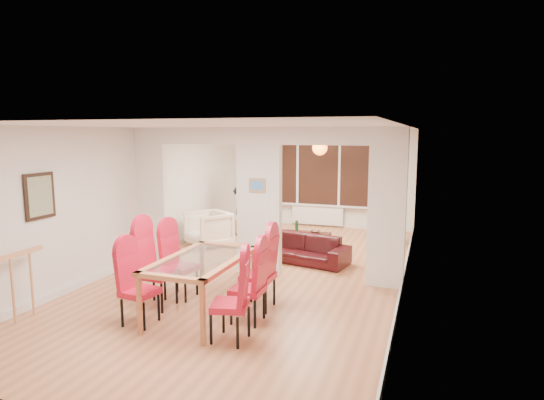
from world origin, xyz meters
The scene contains 24 objects.
floor centered at (0.00, 0.00, 0.00)m, with size 5.00×9.00×0.01m, color #C1794E.
room_walls centered at (0.00, 0.00, 1.30)m, with size 5.00×9.00×2.60m, color silver, non-canonical shape.
divider_wall centered at (0.00, 0.00, 1.30)m, with size 5.00×0.18×2.60m, color white.
bay_window_blinds centered at (0.00, 4.44, 1.50)m, with size 3.00×0.08×1.80m, color black.
radiator centered at (0.00, 4.40, 0.30)m, with size 1.40×0.08×0.50m, color white.
pendant_light centered at (0.30, 3.30, 2.15)m, with size 0.36×0.36×0.36m, color orange.
stair_newel centered at (-2.25, -3.20, 0.55)m, with size 0.40×1.20×1.10m, color tan, non-canonical shape.
wall_poster centered at (-2.47, -2.40, 1.60)m, with size 0.04×0.52×0.67m, color gray.
pillar_photo centered at (0.00, -0.10, 1.60)m, with size 0.30×0.03×0.25m, color #4C8CD8.
dining_table centered at (-0.06, -2.05, 0.41)m, with size 0.98×1.74×0.81m, color #BB7145, non-canonical shape.
dining_chair_la centered at (-0.69, -2.59, 0.52)m, with size 0.41×0.41×1.03m, color red, non-canonical shape.
dining_chair_lb centered at (-0.81, -2.00, 0.59)m, with size 0.47×0.47×1.17m, color red, non-canonical shape.
dining_chair_lc centered at (-0.69, -1.56, 0.54)m, with size 0.43×0.43×1.08m, color red, non-canonical shape.
dining_chair_ra centered at (0.63, -2.65, 0.53)m, with size 0.43×0.43×1.06m, color red, non-canonical shape.
dining_chair_rb centered at (0.62, -2.06, 0.52)m, with size 0.42×0.42×1.04m, color red, non-canonical shape.
dining_chair_rc centered at (0.58, -1.56, 0.55)m, with size 0.44×0.44×1.11m, color red, non-canonical shape.
sofa centered at (0.54, 0.94, 0.26)m, with size 1.80×0.70×0.53m, color black.
armchair centered at (-1.77, 1.46, 0.39)m, with size 0.83×0.85×0.78m, color #F5E3D0.
person centered at (-1.50, 2.80, 0.93)m, with size 0.44×0.68×1.85m, color black.
television centered at (2.00, 2.96, 0.25)m, with size 0.11×0.86×0.49m, color black.
coffee_table centered at (0.21, 2.39, 0.12)m, with size 1.08×0.54×0.25m, color #361A12, non-canonical shape.
bottle centered at (0.00, 2.41, 0.39)m, with size 0.07×0.07×0.28m, color #143F19.
bowl centered at (0.41, 2.46, 0.27)m, with size 0.21×0.21×0.05m, color #361A12.
shoes centered at (-0.13, -0.22, 0.05)m, with size 0.23×0.25×0.10m, color black, non-canonical shape.
Camera 1 is at (2.83, -7.41, 2.50)m, focal length 30.00 mm.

